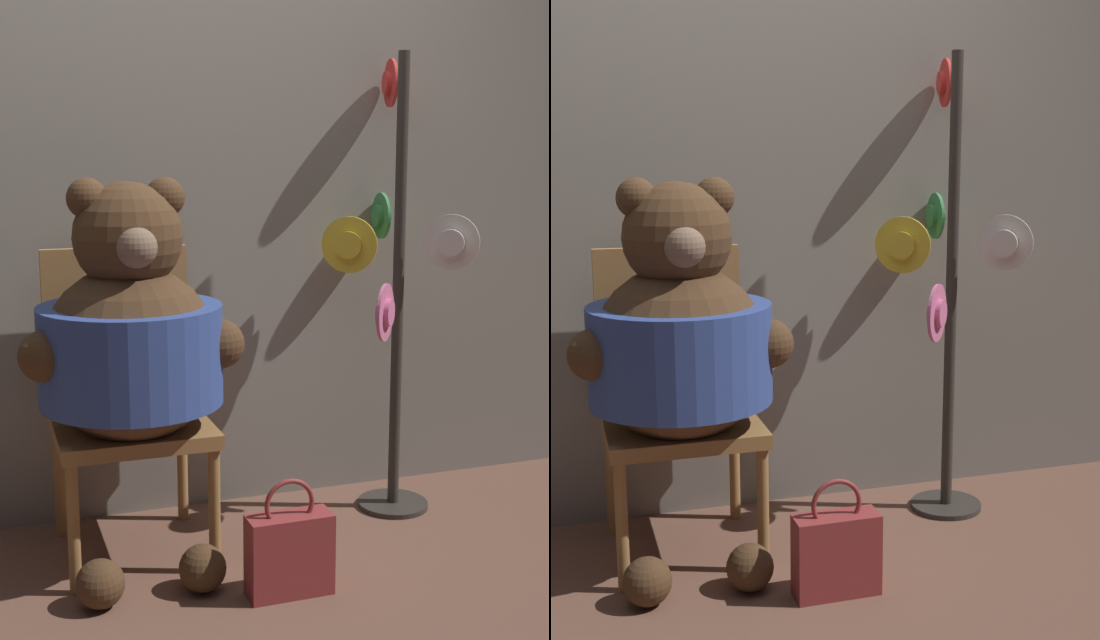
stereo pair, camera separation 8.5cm
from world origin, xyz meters
TOP-DOWN VIEW (x-y plane):
  - ground_plane at (0.00, 0.00)m, footprint 14.00×14.00m
  - wall_back at (0.00, 0.63)m, footprint 8.00×0.10m
  - chair at (-0.21, 0.31)m, footprint 0.52×0.53m
  - teddy_bear at (-0.22, 0.13)m, footprint 0.73×0.65m
  - hat_display_rack at (0.83, 0.31)m, footprint 0.49×0.52m
  - handbag_on_ground at (0.21, -0.24)m, footprint 0.28×0.11m

SIDE VIEW (x-z plane):
  - ground_plane at x=0.00m, z-range 0.00..0.00m
  - handbag_on_ground at x=0.21m, z-range -0.05..0.34m
  - chair at x=-0.21m, z-range 0.03..1.09m
  - teddy_bear at x=-0.22m, z-range 0.12..1.44m
  - hat_display_rack at x=0.83m, z-range -0.02..1.75m
  - wall_back at x=0.00m, z-range 0.00..2.40m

